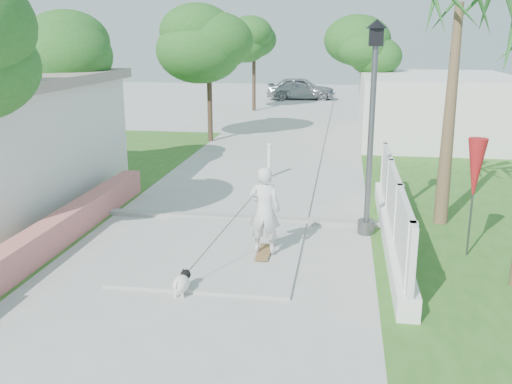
% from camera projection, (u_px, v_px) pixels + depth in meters
% --- Properties ---
extents(ground, '(90.00, 90.00, 0.00)m').
position_uv_depth(ground, '(154.00, 360.00, 7.49)').
color(ground, '#B7B7B2').
rests_on(ground, ground).
extents(path_strip, '(3.20, 36.00, 0.06)m').
position_uv_depth(path_strip, '(293.00, 127.00, 26.54)').
color(path_strip, '#B7B7B2').
rests_on(path_strip, ground).
extents(curb, '(6.50, 0.25, 0.10)m').
position_uv_depth(curb, '(238.00, 218.00, 13.19)').
color(curb, '#999993').
rests_on(curb, ground).
extents(grass_left, '(8.00, 20.00, 0.01)m').
position_uv_depth(grass_left, '(8.00, 186.00, 16.15)').
color(grass_left, '#30621F').
rests_on(grass_left, ground).
extents(pink_wall, '(0.45, 8.20, 0.80)m').
position_uv_depth(pink_wall, '(51.00, 235.00, 11.28)').
color(pink_wall, '#D8716E').
rests_on(pink_wall, ground).
extents(lattice_fence, '(0.35, 7.00, 1.50)m').
position_uv_depth(lattice_fence, '(393.00, 218.00, 11.61)').
color(lattice_fence, white).
rests_on(lattice_fence, ground).
extents(building_right, '(6.00, 8.00, 2.60)m').
position_uv_depth(building_right, '(435.00, 107.00, 23.41)').
color(building_right, silver).
rests_on(building_right, ground).
extents(street_lamp, '(0.44, 0.44, 4.44)m').
position_uv_depth(street_lamp, '(372.00, 122.00, 11.66)').
color(street_lamp, '#59595E').
rests_on(street_lamp, ground).
extents(bollard, '(0.14, 0.14, 1.09)m').
position_uv_depth(bollard, '(269.00, 160.00, 16.83)').
color(bollard, white).
rests_on(bollard, ground).
extents(patio_umbrella, '(0.36, 0.36, 2.30)m').
position_uv_depth(patio_umbrella, '(475.00, 171.00, 10.62)').
color(patio_umbrella, '#59595E').
rests_on(patio_umbrella, ground).
extents(tree_left_mid, '(3.20, 3.20, 4.85)m').
position_uv_depth(tree_left_mid, '(55.00, 60.00, 15.46)').
color(tree_left_mid, '#4C3826').
rests_on(tree_left_mid, ground).
extents(tree_path_left, '(3.40, 3.40, 5.23)m').
position_uv_depth(tree_path_left, '(209.00, 44.00, 22.15)').
color(tree_path_left, '#4C3826').
rests_on(tree_path_left, ground).
extents(tree_path_right, '(3.00, 3.00, 4.79)m').
position_uv_depth(tree_path_right, '(367.00, 51.00, 25.13)').
color(tree_path_right, '#4C3826').
rests_on(tree_path_right, ground).
extents(tree_path_far, '(3.20, 3.20, 5.17)m').
position_uv_depth(tree_path_far, '(254.00, 42.00, 31.65)').
color(tree_path_far, '#4C3826').
rests_on(tree_path_far, ground).
extents(palm_far, '(1.80, 1.80, 5.30)m').
position_uv_depth(palm_far, '(458.00, 18.00, 11.82)').
color(palm_far, brown).
rests_on(palm_far, ground).
extents(skateboarder, '(1.42, 2.14, 1.78)m').
position_uv_depth(skateboarder, '(231.00, 228.00, 10.29)').
color(skateboarder, olive).
rests_on(skateboarder, ground).
extents(dog, '(0.30, 0.58, 0.40)m').
position_uv_depth(dog, '(182.00, 282.00, 9.34)').
color(dog, white).
rests_on(dog, ground).
extents(parked_car, '(4.49, 1.88, 1.52)m').
position_uv_depth(parked_car, '(301.00, 88.00, 37.89)').
color(parked_car, '#A8AAAF').
rests_on(parked_car, ground).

